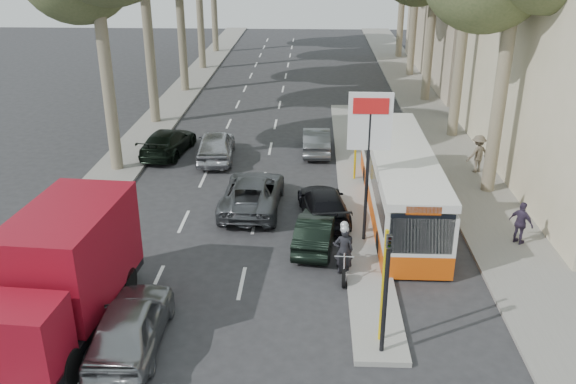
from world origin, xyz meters
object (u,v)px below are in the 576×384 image
at_px(silver_hatchback, 131,324).
at_px(red_truck, 63,271).
at_px(dark_hatchback, 316,231).
at_px(city_bus, 400,181).
at_px(motorcycle, 344,249).

bearing_deg(silver_hatchback, red_truck, -24.93).
relative_size(dark_hatchback, city_bus, 0.35).
bearing_deg(dark_hatchback, motorcycle, 124.43).
bearing_deg(red_truck, city_bus, 42.06).
bearing_deg(city_bus, red_truck, -141.93).
bearing_deg(city_bus, silver_hatchback, -132.69).
relative_size(silver_hatchback, dark_hatchback, 1.18).
bearing_deg(red_truck, motorcycle, 27.49).
bearing_deg(dark_hatchback, city_bus, -131.78).
height_order(silver_hatchback, dark_hatchback, silver_hatchback).
bearing_deg(city_bus, dark_hatchback, -139.07).
bearing_deg(red_truck, silver_hatchback, -19.52).
bearing_deg(dark_hatchback, red_truck, 43.94).
bearing_deg(silver_hatchback, dark_hatchback, -130.60).
height_order(silver_hatchback, motorcycle, motorcycle).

